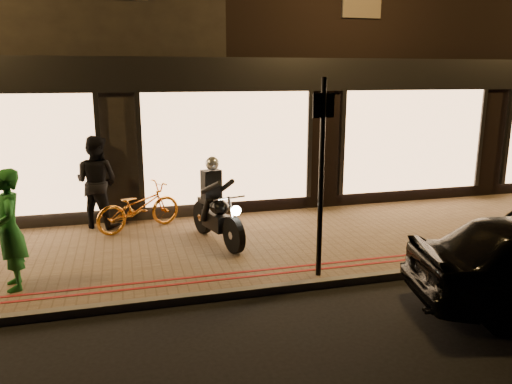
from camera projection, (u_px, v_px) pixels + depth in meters
ground at (285, 293)px, 7.39m from camera, size 90.00×90.00×0.00m
sidewalk at (251, 245)px, 9.25m from camera, size 50.00×4.00×0.12m
kerb_stone at (284, 288)px, 7.42m from camera, size 50.00×0.14×0.12m
red_kerb_lines at (274, 271)px, 7.87m from camera, size 50.00×0.26×0.01m
building_row at (192, 37)px, 14.85m from camera, size 48.00×10.11×8.50m
motorcycle at (216, 210)px, 9.15m from camera, size 0.74×1.90×1.59m
sign_post at (321, 169)px, 7.37m from camera, size 0.35×0.09×3.00m
bicycle_gold at (139, 207)px, 9.91m from camera, size 1.86×1.29×0.93m
person_green at (9, 230)px, 7.09m from camera, size 0.57×0.73×1.76m
person_dark at (97, 182)px, 10.00m from camera, size 1.14×1.07×1.86m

